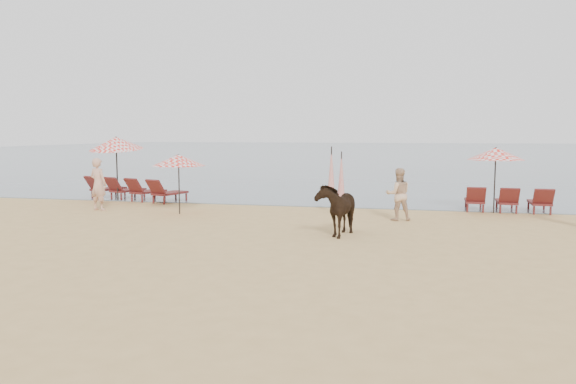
{
  "coord_description": "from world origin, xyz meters",
  "views": [
    {
      "loc": [
        3.67,
        -10.92,
        2.82
      ],
      "look_at": [
        0.0,
        5.0,
        1.1
      ],
      "focal_mm": 35.0,
      "sensor_mm": 36.0,
      "label": 1
    }
  ],
  "objects_px": {
    "lounger_cluster_right": "(507,200)",
    "umbrella_closed_right": "(331,172)",
    "beachgoer_left": "(98,184)",
    "beachgoer_right_a": "(398,194)",
    "lounger_cluster_left": "(134,189)",
    "umbrella_closed_left": "(341,175)",
    "umbrella_open_left_b": "(116,143)",
    "umbrella_open_right": "(496,154)",
    "cow": "(337,208)",
    "umbrella_open_left_a": "(179,160)"
  },
  "relations": [
    {
      "from": "lounger_cluster_right",
      "to": "umbrella_closed_right",
      "type": "bearing_deg",
      "value": -164.8
    },
    {
      "from": "beachgoer_left",
      "to": "beachgoer_right_a",
      "type": "distance_m",
      "value": 10.8
    },
    {
      "from": "lounger_cluster_left",
      "to": "beachgoer_left",
      "type": "bearing_deg",
      "value": -68.82
    },
    {
      "from": "beachgoer_left",
      "to": "umbrella_closed_left",
      "type": "bearing_deg",
      "value": -156.95
    },
    {
      "from": "umbrella_open_left_b",
      "to": "umbrella_open_right",
      "type": "bearing_deg",
      "value": -0.14
    },
    {
      "from": "cow",
      "to": "beachgoer_left",
      "type": "relative_size",
      "value": 0.91
    },
    {
      "from": "umbrella_open_left_a",
      "to": "umbrella_open_right",
      "type": "bearing_deg",
      "value": 7.56
    },
    {
      "from": "umbrella_open_left_a",
      "to": "umbrella_open_right",
      "type": "height_order",
      "value": "umbrella_open_right"
    },
    {
      "from": "beachgoer_left",
      "to": "lounger_cluster_right",
      "type": "bearing_deg",
      "value": -156.34
    },
    {
      "from": "umbrella_open_left_b",
      "to": "lounger_cluster_left",
      "type": "bearing_deg",
      "value": 33.74
    },
    {
      "from": "umbrella_closed_left",
      "to": "umbrella_closed_right",
      "type": "relative_size",
      "value": 0.92
    },
    {
      "from": "umbrella_closed_right",
      "to": "umbrella_open_right",
      "type": "bearing_deg",
      "value": 11.1
    },
    {
      "from": "lounger_cluster_left",
      "to": "beachgoer_right_a",
      "type": "relative_size",
      "value": 2.71
    },
    {
      "from": "umbrella_open_left_a",
      "to": "umbrella_open_right",
      "type": "relative_size",
      "value": 0.9
    },
    {
      "from": "umbrella_open_left_b",
      "to": "umbrella_closed_right",
      "type": "distance_m",
      "value": 9.31
    },
    {
      "from": "beachgoer_left",
      "to": "beachgoer_right_a",
      "type": "xyz_separation_m",
      "value": [
        10.8,
        0.01,
        -0.11
      ]
    },
    {
      "from": "umbrella_closed_right",
      "to": "lounger_cluster_right",
      "type": "bearing_deg",
      "value": 13.3
    },
    {
      "from": "lounger_cluster_right",
      "to": "cow",
      "type": "bearing_deg",
      "value": -130.43
    },
    {
      "from": "umbrella_open_left_b",
      "to": "umbrella_closed_left",
      "type": "height_order",
      "value": "umbrella_open_left_b"
    },
    {
      "from": "lounger_cluster_right",
      "to": "beachgoer_left",
      "type": "relative_size",
      "value": 1.51
    },
    {
      "from": "umbrella_open_left_a",
      "to": "beachgoer_right_a",
      "type": "xyz_separation_m",
      "value": [
        7.51,
        0.24,
        -1.03
      ]
    },
    {
      "from": "umbrella_open_left_a",
      "to": "beachgoer_right_a",
      "type": "bearing_deg",
      "value": -4.54
    },
    {
      "from": "umbrella_open_right",
      "to": "umbrella_closed_right",
      "type": "xyz_separation_m",
      "value": [
        -5.64,
        -1.11,
        -0.65
      ]
    },
    {
      "from": "umbrella_open_right",
      "to": "beachgoer_right_a",
      "type": "bearing_deg",
      "value": -156.62
    },
    {
      "from": "umbrella_closed_right",
      "to": "beachgoer_right_a",
      "type": "bearing_deg",
      "value": -28.95
    },
    {
      "from": "lounger_cluster_right",
      "to": "umbrella_open_left_a",
      "type": "bearing_deg",
      "value": -163.12
    },
    {
      "from": "lounger_cluster_left",
      "to": "umbrella_open_right",
      "type": "xyz_separation_m",
      "value": [
        14.26,
        -0.59,
        1.63
      ]
    },
    {
      "from": "umbrella_open_left_b",
      "to": "umbrella_open_right",
      "type": "height_order",
      "value": "umbrella_open_left_b"
    },
    {
      "from": "umbrella_open_left_b",
      "to": "umbrella_open_left_a",
      "type": "bearing_deg",
      "value": -34.86
    },
    {
      "from": "umbrella_open_left_b",
      "to": "cow",
      "type": "distance_m",
      "value": 11.63
    },
    {
      "from": "umbrella_open_right",
      "to": "lounger_cluster_right",
      "type": "bearing_deg",
      "value": 21.37
    },
    {
      "from": "umbrella_open_left_b",
      "to": "beachgoer_left",
      "type": "relative_size",
      "value": 1.44
    },
    {
      "from": "umbrella_open_left_b",
      "to": "umbrella_closed_left",
      "type": "relative_size",
      "value": 1.28
    },
    {
      "from": "lounger_cluster_left",
      "to": "umbrella_open_right",
      "type": "relative_size",
      "value": 1.97
    },
    {
      "from": "lounger_cluster_right",
      "to": "beachgoer_left",
      "type": "height_order",
      "value": "beachgoer_left"
    },
    {
      "from": "lounger_cluster_left",
      "to": "umbrella_closed_left",
      "type": "relative_size",
      "value": 2.12
    },
    {
      "from": "umbrella_open_right",
      "to": "cow",
      "type": "relative_size",
      "value": 1.33
    },
    {
      "from": "cow",
      "to": "beachgoer_left",
      "type": "bearing_deg",
      "value": 170.57
    },
    {
      "from": "umbrella_open_right",
      "to": "cow",
      "type": "bearing_deg",
      "value": -144.68
    },
    {
      "from": "lounger_cluster_left",
      "to": "lounger_cluster_right",
      "type": "bearing_deg",
      "value": 16.15
    },
    {
      "from": "lounger_cluster_left",
      "to": "umbrella_open_left_a",
      "type": "bearing_deg",
      "value": -25.83
    },
    {
      "from": "umbrella_open_right",
      "to": "beachgoer_left",
      "type": "distance_m",
      "value": 14.3
    },
    {
      "from": "umbrella_open_left_a",
      "to": "umbrella_closed_right",
      "type": "distance_m",
      "value": 5.37
    },
    {
      "from": "umbrella_closed_left",
      "to": "beachgoer_right_a",
      "type": "bearing_deg",
      "value": -37.12
    },
    {
      "from": "cow",
      "to": "beachgoer_right_a",
      "type": "relative_size",
      "value": 1.03
    },
    {
      "from": "umbrella_closed_left",
      "to": "beachgoer_right_a",
      "type": "relative_size",
      "value": 1.28
    },
    {
      "from": "lounger_cluster_left",
      "to": "cow",
      "type": "height_order",
      "value": "cow"
    },
    {
      "from": "umbrella_open_left_a",
      "to": "umbrella_open_right",
      "type": "xyz_separation_m",
      "value": [
        10.76,
        2.67,
        0.22
      ]
    },
    {
      "from": "umbrella_open_left_a",
      "to": "cow",
      "type": "xyz_separation_m",
      "value": [
        5.95,
        -2.81,
        -1.14
      ]
    },
    {
      "from": "umbrella_closed_right",
      "to": "beachgoer_left",
      "type": "relative_size",
      "value": 1.22
    }
  ]
}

